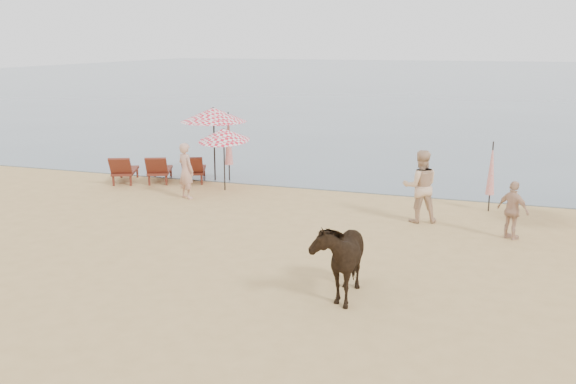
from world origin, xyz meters
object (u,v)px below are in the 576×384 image
at_px(umbrella_closed_right, 491,169).
at_px(cow, 339,256).
at_px(beachgoer_right_a, 420,186).
at_px(lounger_cluster_left, 159,169).
at_px(umbrella_open_left_b, 224,135).
at_px(beachgoer_left, 186,171).
at_px(umbrella_closed_left, 229,139).
at_px(umbrella_open_left_a, 213,115).
at_px(beachgoer_right_b, 513,210).

height_order(umbrella_closed_right, cow, umbrella_closed_right).
height_order(umbrella_closed_right, beachgoer_right_a, umbrella_closed_right).
bearing_deg(cow, lounger_cluster_left, 131.48).
xyz_separation_m(umbrella_open_left_b, beachgoer_left, (-0.68, -1.40, -0.97)).
height_order(umbrella_closed_left, beachgoer_right_a, umbrella_closed_left).
height_order(umbrella_open_left_b, cow, umbrella_open_left_b).
bearing_deg(beachgoer_right_a, beachgoer_left, -20.96).
xyz_separation_m(umbrella_open_left_a, beachgoer_right_a, (7.50, -2.98, -1.34)).
bearing_deg(umbrella_open_left_b, umbrella_closed_right, 3.52).
xyz_separation_m(umbrella_open_left_a, beachgoer_left, (0.24, -2.60, -1.46)).
bearing_deg(umbrella_open_left_a, beachgoer_right_a, -37.57).
xyz_separation_m(umbrella_closed_left, beachgoer_left, (-0.25, -2.74, -0.61)).
xyz_separation_m(umbrella_closed_left, beachgoer_right_b, (9.39, -3.94, -0.76)).
relative_size(umbrella_open_left_b, beachgoer_right_a, 1.08).
bearing_deg(umbrella_closed_right, beachgoer_right_a, -135.09).
height_order(umbrella_open_left_b, umbrella_closed_left, umbrella_closed_left).
bearing_deg(umbrella_open_left_b, cow, -48.90).
relative_size(beachgoer_left, beachgoer_right_b, 1.19).
bearing_deg(lounger_cluster_left, umbrella_open_left_a, 5.44).
bearing_deg(lounger_cluster_left, umbrella_open_left_b, -29.05).
bearing_deg(beachgoer_right_b, beachgoer_right_a, 15.15).
bearing_deg(umbrella_closed_left, umbrella_open_left_b, -72.33).
bearing_deg(beachgoer_right_a, umbrella_closed_left, -41.98).
distance_m(lounger_cluster_left, beachgoer_right_a, 9.45).
bearing_deg(lounger_cluster_left, beachgoer_left, -63.49).
bearing_deg(beachgoer_left, umbrella_open_left_b, -88.47).
distance_m(umbrella_open_left_b, beachgoer_right_a, 6.87).
distance_m(umbrella_open_left_a, umbrella_closed_right, 9.41).
height_order(lounger_cluster_left, beachgoer_left, beachgoer_left).
bearing_deg(umbrella_open_left_a, cow, -68.39).
bearing_deg(beachgoer_left, umbrella_open_left_a, -57.30).
height_order(beachgoer_left, beachgoer_right_b, beachgoer_left).
xyz_separation_m(umbrella_closed_right, beachgoer_right_a, (-1.77, -1.77, -0.27)).
distance_m(cow, beachgoer_right_b, 5.86).
bearing_deg(umbrella_closed_right, lounger_cluster_left, 178.37).
distance_m(umbrella_closed_left, cow, 10.86).
xyz_separation_m(beachgoer_left, beachgoer_right_b, (9.64, -1.20, -0.14)).
xyz_separation_m(umbrella_open_left_b, cow, (5.79, -7.52, -1.05)).
relative_size(lounger_cluster_left, cow, 1.90).
height_order(lounger_cluster_left, umbrella_closed_right, umbrella_closed_right).
bearing_deg(umbrella_open_left_a, umbrella_open_left_b, -68.70).
height_order(umbrella_open_left_b, beachgoer_left, umbrella_open_left_b).
xyz_separation_m(umbrella_closed_right, beachgoer_right_b, (0.61, -2.59, -0.52)).
height_order(lounger_cluster_left, beachgoer_right_b, beachgoer_right_b).
height_order(lounger_cluster_left, umbrella_open_left_b, umbrella_open_left_b).
bearing_deg(umbrella_open_left_b, umbrella_open_left_a, 130.74).
bearing_deg(umbrella_closed_left, umbrella_closed_right, -8.72).
relative_size(lounger_cluster_left, umbrella_open_left_b, 1.68).
relative_size(lounger_cluster_left, beachgoer_right_a, 1.81).
bearing_deg(beachgoer_right_b, cow, 91.54).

